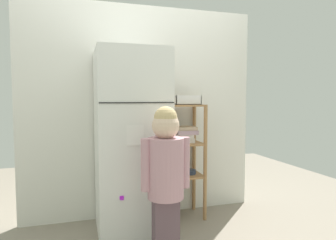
{
  "coord_description": "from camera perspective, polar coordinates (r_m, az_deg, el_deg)",
  "views": [
    {
      "loc": [
        -0.62,
        -2.58,
        1.18
      ],
      "look_at": [
        0.16,
        0.02,
        0.99
      ],
      "focal_mm": 31.9,
      "sensor_mm": 36.0,
      "label": 1
    }
  ],
  "objects": [
    {
      "name": "ground_plane",
      "position": [
        2.9,
        -3.18,
        -19.93
      ],
      "size": [
        6.0,
        6.0,
        0.0
      ],
      "primitive_type": "plane",
      "color": "gray"
    },
    {
      "name": "refrigerator",
      "position": [
        2.66,
        -7.07,
        -4.18
      ],
      "size": [
        0.6,
        0.68,
        1.6
      ],
      "color": "white",
      "rests_on": "ground"
    },
    {
      "name": "pantry_shelf_unit",
      "position": [
        2.97,
        2.98,
        -5.23
      ],
      "size": [
        0.38,
        0.32,
        1.12
      ],
      "color": "#9E7247",
      "rests_on": "ground"
    },
    {
      "name": "fruit_bin",
      "position": [
        2.92,
        3.55,
        3.62
      ],
      "size": [
        0.26,
        0.15,
        0.09
      ],
      "color": "white",
      "rests_on": "pantry_shelf_unit"
    },
    {
      "name": "kitchen_wall_back",
      "position": [
        3.02,
        -4.93,
        1.58
      ],
      "size": [
        2.35,
        0.03,
        2.1
      ],
      "primitive_type": "cube",
      "color": "silver",
      "rests_on": "ground"
    },
    {
      "name": "child_standing",
      "position": [
        2.18,
        -0.46,
        -9.1
      ],
      "size": [
        0.36,
        0.27,
        1.13
      ],
      "color": "#5F4952",
      "rests_on": "ground"
    }
  ]
}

